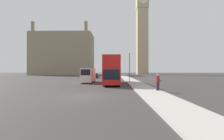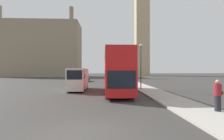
% 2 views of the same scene
% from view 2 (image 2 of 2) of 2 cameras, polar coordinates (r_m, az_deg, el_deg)
% --- Properties ---
extents(ground_plane, '(300.00, 300.00, 0.00)m').
position_cam_2_polar(ground_plane, '(7.36, -9.90, -19.94)').
color(ground_plane, '#383533').
extents(clock_tower, '(6.95, 7.12, 60.05)m').
position_cam_2_polar(clock_tower, '(91.85, 9.69, 17.81)').
color(clock_tower, tan).
rests_on(clock_tower, ground_plane).
extents(building_block_distant, '(31.05, 13.87, 26.51)m').
position_cam_2_polar(building_block_distant, '(77.19, -22.10, 6.11)').
color(building_block_distant, gray).
rests_on(building_block_distant, ground_plane).
extents(red_double_decker_bus, '(2.59, 11.27, 4.54)m').
position_cam_2_polar(red_double_decker_bus, '(19.29, 1.46, -0.06)').
color(red_double_decker_bus, red).
rests_on(red_double_decker_bus, ground_plane).
extents(white_van, '(1.98, 6.21, 2.74)m').
position_cam_2_polar(white_van, '(22.28, -10.93, -2.80)').
color(white_van, silver).
rests_on(white_van, ground_plane).
extents(pedestrian, '(0.56, 0.40, 1.81)m').
position_cam_2_polar(pedestrian, '(11.86, 31.27, -7.11)').
color(pedestrian, '#23232D').
rests_on(pedestrian, sidewalk_strip).
extents(street_lamp, '(0.36, 0.36, 5.69)m').
position_cam_2_polar(street_lamp, '(22.23, 9.42, 3.44)').
color(street_lamp, '#38383D').
rests_on(street_lamp, sidewalk_strip).
extents(parked_sedan, '(1.89, 4.52, 1.44)m').
position_cam_2_polar(parked_sedan, '(40.23, -8.85, -2.78)').
color(parked_sedan, black).
rests_on(parked_sedan, ground_plane).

